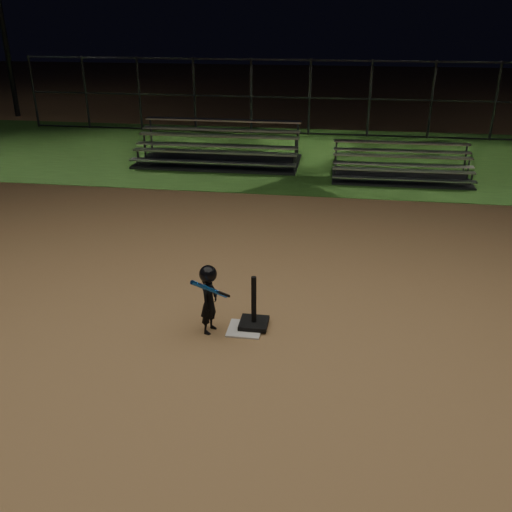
{
  "coord_description": "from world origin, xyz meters",
  "views": [
    {
      "loc": [
        1.12,
        -6.32,
        3.93
      ],
      "look_at": [
        0.0,
        1.0,
        0.65
      ],
      "focal_mm": 38.89,
      "sensor_mm": 36.0,
      "label": 1
    }
  ],
  "objects": [
    {
      "name": "bleacher_left",
      "position": [
        -2.24,
        8.71,
        0.23
      ],
      "size": [
        4.5,
        2.2,
        1.1
      ],
      "rotation": [
        0.0,
        0.0,
        0.0
      ],
      "color": "#A7A7AC",
      "rests_on": "ground"
    },
    {
      "name": "child_batter",
      "position": [
        -0.45,
        -0.1,
        0.51
      ],
      "size": [
        0.44,
        0.55,
        0.96
      ],
      "rotation": [
        0.0,
        0.0,
        1.33
      ],
      "color": "black",
      "rests_on": "ground"
    },
    {
      "name": "batting_tee",
      "position": [
        0.11,
        0.1,
        0.15
      ],
      "size": [
        0.38,
        0.38,
        0.73
      ],
      "color": "black",
      "rests_on": "home_plate"
    },
    {
      "name": "grass_strip",
      "position": [
        0.0,
        10.0,
        0.01
      ],
      "size": [
        60.0,
        8.0,
        0.01
      ],
      "primitive_type": "cube",
      "color": "#264F19",
      "rests_on": "ground"
    },
    {
      "name": "home_plate",
      "position": [
        0.0,
        0.0,
        0.01
      ],
      "size": [
        0.45,
        0.45,
        0.02
      ],
      "primitive_type": "cube",
      "color": "beige",
      "rests_on": "ground"
    },
    {
      "name": "bleacher_right",
      "position": [
        2.68,
        7.81,
        0.17
      ],
      "size": [
        3.45,
        1.72,
        0.84
      ],
      "rotation": [
        0.0,
        0.0,
        0.01
      ],
      "color": "#BCBBC1",
      "rests_on": "ground"
    },
    {
      "name": "backstop_fence",
      "position": [
        0.0,
        13.0,
        1.25
      ],
      "size": [
        20.08,
        0.08,
        2.5
      ],
      "color": "#38383D",
      "rests_on": "ground"
    },
    {
      "name": "ground",
      "position": [
        0.0,
        0.0,
        0.0
      ],
      "size": [
        80.0,
        80.0,
        0.0
      ],
      "primitive_type": "plane",
      "color": "#997045",
      "rests_on": "ground"
    }
  ]
}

